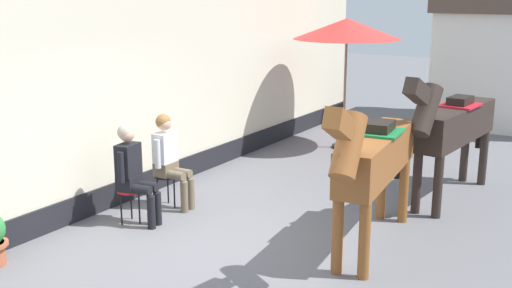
{
  "coord_description": "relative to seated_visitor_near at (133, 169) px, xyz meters",
  "views": [
    {
      "loc": [
        4.09,
        -5.93,
        3.15
      ],
      "look_at": [
        -0.4,
        1.2,
        1.05
      ],
      "focal_mm": 44.09,
      "sensor_mm": 36.0,
      "label": 1
    }
  ],
  "objects": [
    {
      "name": "seated_visitor_near",
      "position": [
        0.0,
        0.0,
        0.0
      ],
      "size": [
        0.61,
        0.48,
        1.39
      ],
      "color": "red",
      "rests_on": "ground_plane"
    },
    {
      "name": "pub_facade_wall",
      "position": [
        -0.9,
        1.44,
        0.76
      ],
      "size": [
        0.34,
        14.0,
        3.4
      ],
      "color": "beige",
      "rests_on": "ground_plane"
    },
    {
      "name": "saddled_horse_near",
      "position": [
        3.06,
        0.92,
        0.38
      ],
      "size": [
        0.7,
        2.99,
        2.06
      ],
      "color": "brown",
      "rests_on": "ground_plane"
    },
    {
      "name": "saddled_horse_far",
      "position": [
        3.36,
        3.29,
        0.38
      ],
      "size": [
        0.64,
        3.0,
        2.06
      ],
      "color": "#2D231E",
      "rests_on": "ground_plane"
    },
    {
      "name": "seated_visitor_far",
      "position": [
        -0.02,
        0.78,
        0.0
      ],
      "size": [
        0.61,
        0.49,
        1.39
      ],
      "color": "black",
      "rests_on": "ground_plane"
    },
    {
      "name": "cafe_parasol",
      "position": [
        0.66,
        5.38,
        1.59
      ],
      "size": [
        2.1,
        2.1,
        2.58
      ],
      "color": "black",
      "rests_on": "ground_plane"
    },
    {
      "name": "ground_plane",
      "position": [
        1.65,
        2.94,
        -0.78
      ],
      "size": [
        40.0,
        40.0,
        0.0
      ],
      "primitive_type": "plane",
      "color": "slate"
    }
  ]
}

